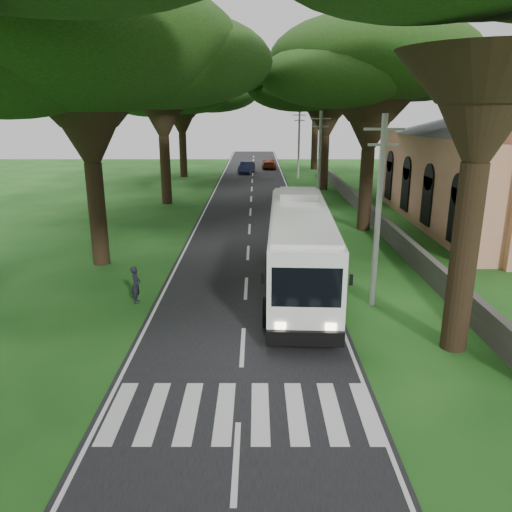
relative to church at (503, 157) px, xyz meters
The scene contains 18 objects.
ground 28.42m from the church, 129.66° to the right, with size 140.00×140.00×0.00m, color #184915.
road 18.84m from the church, 169.06° to the left, with size 8.00×120.00×0.04m, color black.
crosswalk 29.96m from the church, 127.19° to the right, with size 8.00×3.00×0.01m, color silver.
property_wall 10.16m from the church, 164.52° to the left, with size 0.35×50.00×1.20m, color #383533.
church is the anchor object (origin of this frame).
pole_near 19.88m from the church, 128.50° to the right, with size 1.60×0.24×8.00m.
pole_mid 13.16m from the church, 160.19° to the left, with size 1.60×0.24×8.00m.
pole_far 27.41m from the church, 116.82° to the left, with size 1.60×0.24×8.00m.
tree_l_mida 28.24m from the church, 159.74° to the right, with size 15.57×15.57×14.42m.
tree_l_midb 27.63m from the church, 161.57° to the left, with size 15.67×15.67×15.29m.
tree_l_far 37.77m from the church, 134.90° to the left, with size 15.52×15.52×13.91m.
tree_r_mida 11.75m from the church, behind, with size 13.34×13.34×14.09m.
tree_r_midb 20.37m from the church, 122.20° to the left, with size 14.36×14.36×14.14m.
tree_r_far 36.62m from the church, 105.20° to the left, with size 15.33×15.33×16.40m.
coach_bus 20.64m from the church, 138.76° to the right, with size 3.53×13.07×3.82m.
distant_car_b 35.50m from the church, 121.96° to the left, with size 1.54×4.41×1.45m, color navy.
distant_car_c 38.64m from the church, 113.89° to the left, with size 1.96×4.82×1.40m, color maroon.
pedestrian 27.60m from the church, 145.95° to the right, with size 0.60×0.39×1.65m, color black.
Camera 1 is at (0.49, -14.13, 8.20)m, focal length 35.00 mm.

